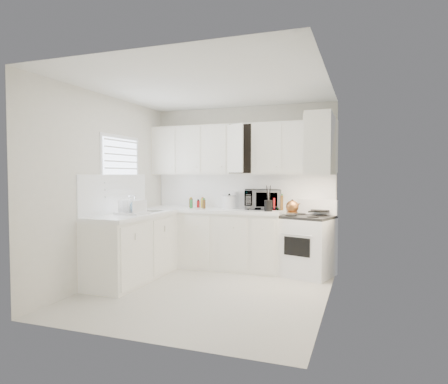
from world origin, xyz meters
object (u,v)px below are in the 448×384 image
at_px(stove, 306,237).
at_px(utensil_crock, 268,198).
at_px(dish_rack, 132,206).
at_px(microwave, 262,197).
at_px(rice_cooker, 229,201).
at_px(tea_kettle, 292,206).

height_order(stove, utensil_crock, utensil_crock).
xyz_separation_m(stove, dish_rack, (-2.22, -1.18, 0.49)).
bearing_deg(microwave, rice_cooker, 168.21).
height_order(tea_kettle, rice_cooker, rice_cooker).
height_order(stove, rice_cooker, rice_cooker).
height_order(rice_cooker, utensil_crock, utensil_crock).
bearing_deg(tea_kettle, dish_rack, -141.56).
bearing_deg(tea_kettle, utensil_crock, -176.95).
bearing_deg(utensil_crock, stove, 10.64).
height_order(rice_cooker, dish_rack, rice_cooker).
bearing_deg(microwave, dish_rack, -154.03).
xyz_separation_m(stove, utensil_crock, (-0.55, -0.10, 0.58)).
bearing_deg(rice_cooker, dish_rack, -143.77).
height_order(tea_kettle, utensil_crock, utensil_crock).
bearing_deg(stove, rice_cooker, -170.04).
height_order(microwave, rice_cooker, microwave).
relative_size(tea_kettle, rice_cooker, 0.96).
xyz_separation_m(stove, tea_kettle, (-0.18, -0.16, 0.48)).
height_order(microwave, utensil_crock, utensil_crock).
bearing_deg(utensil_crock, rice_cooker, 160.46).
bearing_deg(microwave, stove, -31.34).
distance_m(utensil_crock, dish_rack, 1.99).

